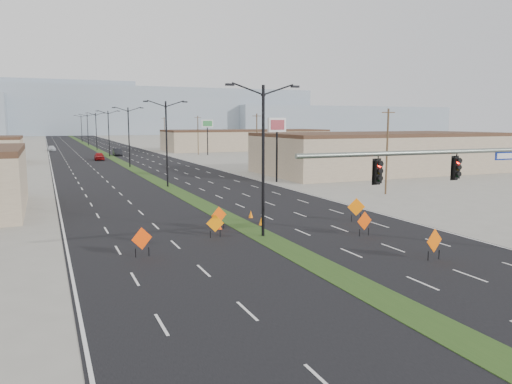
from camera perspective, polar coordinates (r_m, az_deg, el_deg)
name	(u,v)px	position (r m, az deg, el deg)	size (l,w,h in m)	color
ground	(370,292)	(23.59, 12.88, -11.08)	(600.00, 600.00, 0.00)	gray
road_surface	(108,155)	(118.95, -16.60, 4.02)	(25.00, 400.00, 0.02)	black
median_strip	(108,155)	(118.95, -16.60, 4.02)	(2.00, 400.00, 0.04)	#224117
building_se_near	(379,154)	(78.86, 13.89, 4.25)	(36.00, 18.00, 5.50)	tan
building_se_far	(246,141)	(137.94, -1.18, 5.90)	(44.00, 16.00, 5.00)	tan
mesa_center	(135,111)	(322.45, -13.66, 8.94)	(220.00, 50.00, 28.00)	#8898A9
mesa_east	(337,120)	(363.57, 9.20, 8.15)	(160.00, 50.00, 18.00)	#8898A9
mesa_backdrop	(12,108)	(338.49, -26.15, 8.64)	(140.00, 50.00, 32.00)	#8898A9
signal_mast	(482,175)	(29.69, 24.39, 1.80)	(16.30, 0.60, 8.00)	slate
streetlight_0	(263,156)	(32.83, 0.83, 4.15)	(5.15, 0.24, 10.02)	black
streetlight_1	(167,141)	(59.50, -10.18, 5.77)	(5.15, 0.24, 10.02)	black
streetlight_2	(129,135)	(87.01, -14.33, 6.32)	(5.15, 0.24, 10.02)	black
streetlight_3	(109,132)	(114.75, -16.48, 6.60)	(5.15, 0.24, 10.02)	black
streetlight_4	(96,130)	(142.60, -17.80, 6.76)	(5.15, 0.24, 10.02)	black
streetlight_5	(88,129)	(170.50, -18.68, 6.87)	(5.15, 0.24, 10.02)	black
streetlight_6	(82,128)	(198.42, -19.32, 6.95)	(5.15, 0.24, 10.02)	black
utility_pole_0	(387,150)	(54.40, 14.75, 4.64)	(1.60, 0.20, 9.00)	#4C3823
utility_pole_1	(257,139)	(84.81, 0.09, 6.03)	(1.60, 0.20, 9.00)	#4C3823
utility_pole_2	(198,135)	(117.79, -6.65, 6.54)	(1.60, 0.20, 9.00)	#4C3823
utility_pole_3	(165,132)	(151.68, -10.41, 6.79)	(1.60, 0.20, 9.00)	#4C3823
car_left	(99,156)	(104.83, -17.48, 3.92)	(1.86, 4.62, 1.57)	maroon
car_mid	(117,152)	(117.60, -15.56, 4.41)	(1.72, 4.94, 1.63)	black
car_far	(51,148)	(142.00, -22.34, 4.62)	(1.87, 4.61, 1.34)	silver
construction_sign_0	(142,240)	(29.15, -12.92, -5.32)	(1.24, 0.46, 1.72)	#FB4105
construction_sign_1	(215,224)	(33.20, -4.69, -3.68)	(1.15, 0.32, 1.56)	orange
construction_sign_2	(219,216)	(35.74, -4.27, -2.75)	(1.21, 0.30, 1.64)	#FF5205
construction_sign_3	(434,242)	(29.49, 19.71, -5.37)	(1.31, 0.33, 1.77)	#F35E05
construction_sign_4	(364,222)	(34.30, 12.29, -3.34)	(1.25, 0.23, 1.68)	#EC4704
construction_sign_5	(356,208)	(39.11, 11.39, -1.77)	(1.33, 0.46, 1.84)	orange
cone_0	(261,221)	(37.12, 0.60, -3.38)	(0.35, 0.35, 0.59)	orange
cone_1	(219,225)	(35.81, -4.20, -3.83)	(0.36, 0.36, 0.59)	#F63E05
cone_2	(251,214)	(39.94, -0.60, -2.56)	(0.36, 0.36, 0.60)	orange
cone_3	(217,223)	(36.62, -4.44, -3.51)	(0.40, 0.40, 0.66)	#E44104
pole_sign_east_near	(277,130)	(63.53, 2.41, 7.05)	(2.67, 0.87, 8.14)	black
pole_sign_east_far	(207,127)	(115.71, -5.58, 7.45)	(2.67, 0.80, 8.12)	black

